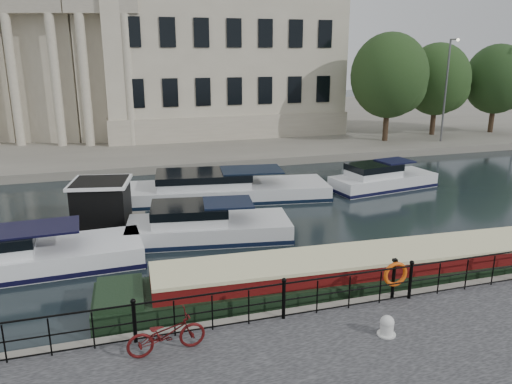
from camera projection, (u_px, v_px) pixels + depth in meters
ground_plane at (259, 299)px, 16.05m from camera, size 160.00×160.00×0.00m
far_bank at (148, 125)px, 51.87m from camera, size 120.00×42.00×0.55m
railing at (284, 297)px, 13.65m from camera, size 24.14×0.14×1.22m
civic_building at (137, 58)px, 45.79m from camera, size 53.55×31.84×16.85m
lamp_posts at (485, 87)px, 41.08m from camera, size 8.24×1.55×8.07m
bicycle at (166, 333)px, 12.15m from camera, size 1.99×0.86×1.02m
mooring_bollard at (387, 326)px, 12.96m from camera, size 0.49×0.49×0.55m
life_ring_post at (395, 275)px, 14.68m from camera, size 0.78×0.20×1.27m
narrowboat at (359, 276)px, 16.84m from camera, size 17.30×3.14×1.62m
harbour_hut at (102, 206)px, 22.49m from camera, size 3.92×3.46×2.22m
cabin_cruisers at (202, 212)px, 23.47m from camera, size 27.02×10.57×1.99m
trees at (440, 80)px, 42.05m from camera, size 17.38×7.42×8.63m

